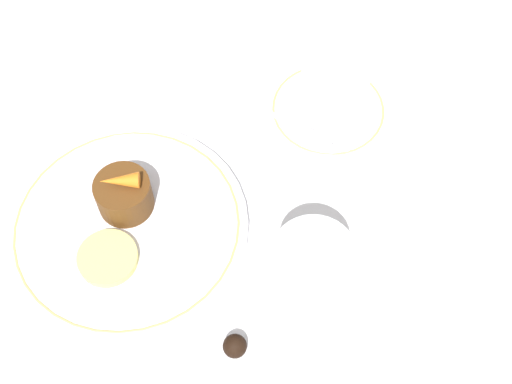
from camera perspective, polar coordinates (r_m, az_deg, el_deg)
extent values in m
plane|color=white|center=(0.78, -9.49, -4.30)|extent=(3.00, 3.00, 0.00)
cylinder|color=white|center=(0.78, -10.19, -2.84)|extent=(0.26, 0.26, 0.01)
torus|color=tan|center=(0.78, -10.25, -2.65)|extent=(0.24, 0.24, 0.00)
cylinder|color=white|center=(0.86, 5.77, 6.46)|extent=(0.14, 0.14, 0.01)
torus|color=tan|center=(0.86, 5.79, 6.62)|extent=(0.13, 0.13, 0.00)
cylinder|color=white|center=(0.83, 6.17, 7.82)|extent=(0.08, 0.08, 0.06)
cylinder|color=#331E0F|center=(0.83, 6.20, 7.98)|extent=(0.07, 0.07, 0.05)
torus|color=white|center=(0.80, 5.14, 5.45)|extent=(0.03, 0.01, 0.04)
cube|color=silver|center=(0.84, 3.24, 5.34)|extent=(0.02, 0.10, 0.00)
ellipsoid|color=silver|center=(0.82, 6.87, 3.69)|extent=(0.02, 0.02, 0.00)
cylinder|color=silver|center=(0.74, 4.09, -8.63)|extent=(0.07, 0.07, 0.01)
cylinder|color=silver|center=(0.72, 4.22, -7.86)|extent=(0.01, 0.01, 0.05)
cylinder|color=silver|center=(0.67, 4.52, -6.02)|extent=(0.08, 0.08, 0.07)
cylinder|color=#5B0F1E|center=(0.68, 4.45, -6.46)|extent=(0.07, 0.07, 0.04)
cube|color=silver|center=(0.87, -8.23, 6.92)|extent=(0.04, 0.13, 0.01)
cube|color=silver|center=(0.86, -2.19, 6.21)|extent=(0.03, 0.05, 0.01)
cylinder|color=#563314|center=(0.77, -10.52, -0.23)|extent=(0.06, 0.06, 0.04)
cone|color=orange|center=(0.75, -10.87, 0.89)|extent=(0.03, 0.04, 0.02)
cylinder|color=#EFE075|center=(0.76, -11.78, -5.20)|extent=(0.06, 0.06, 0.01)
sphere|color=black|center=(0.71, -1.71, -12.22)|extent=(0.02, 0.02, 0.02)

